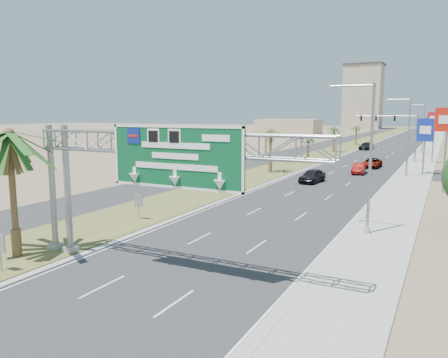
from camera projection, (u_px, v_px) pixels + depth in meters
road at (394, 146)px, 110.20m from camera, size 12.00×300.00×0.02m
sidewalk_right at (431, 147)px, 106.37m from camera, size 4.00×300.00×0.10m
median_grass at (354, 145)px, 114.70m from camera, size 7.00×300.00×0.12m
opposing_road at (327, 144)px, 117.86m from camera, size 8.00×300.00×0.02m
sign_gantry at (154, 154)px, 21.67m from camera, size 16.75×1.24×7.50m
palm_near at (9, 134)px, 23.51m from camera, size 5.70×5.70×8.35m
palm_row_b at (215, 145)px, 45.08m from camera, size 3.99×3.99×5.95m
palm_row_c at (271, 132)px, 59.06m from camera, size 3.99×3.99×6.75m
palm_row_d at (308, 135)px, 75.09m from camera, size 3.99×3.99×5.45m
palm_row_e at (334, 128)px, 91.72m from camera, size 3.99×3.99×6.15m
palm_row_f at (356, 127)px, 113.79m from camera, size 3.99×3.99×5.75m
streetlight_near at (367, 165)px, 28.74m from camera, size 3.27×0.44×10.00m
streetlight_mid at (406, 141)px, 55.15m from camera, size 3.27×0.44×10.00m
streetlight_far at (422, 131)px, 86.85m from camera, size 3.27×0.44×10.00m
signal_mast at (403, 133)px, 73.68m from camera, size 10.28×0.71×8.00m
median_signback_a at (0, 246)px, 21.93m from camera, size 0.75×0.08×2.08m
median_signback_b at (138, 202)px, 32.81m from camera, size 0.75×0.08×2.08m
tower_distant at (363, 97)px, 245.33m from camera, size 20.00×16.00×35.00m
building_distant_left at (288, 127)px, 174.06m from camera, size 24.00×14.00×6.00m
car_left_lane at (312, 176)px, 51.35m from camera, size 2.46×4.91×1.61m
car_mid_lane at (359, 168)px, 59.01m from camera, size 1.84×4.53×1.46m
car_right_lane at (372, 163)px, 65.63m from camera, size 2.56×5.24×1.43m
car_far at (366, 146)px, 98.95m from camera, size 2.88×5.82×1.63m
pole_sign_red_near at (447, 125)px, 43.98m from camera, size 2.40×0.88×8.87m
pole_sign_blue at (425, 132)px, 57.23m from camera, size 2.02×0.72×7.66m
pole_sign_red_far at (435, 122)px, 70.63m from camera, size 2.22×0.56×8.52m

